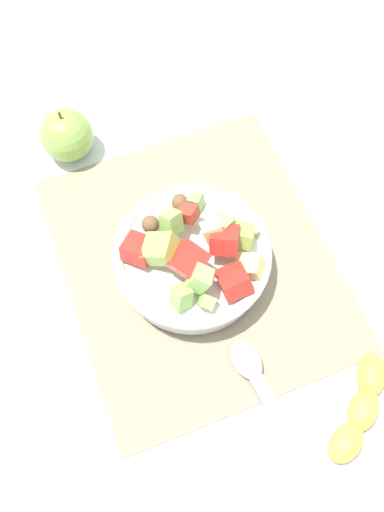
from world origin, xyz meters
The scene contains 6 objects.
ground_plane centered at (0.00, 0.00, 0.00)m, with size 2.40×2.40×0.00m, color silver.
placemat centered at (0.00, 0.00, 0.00)m, with size 0.42×0.36×0.01m, color gray.
salad_bowl centered at (0.01, -0.01, 0.04)m, with size 0.21×0.21×0.11m.
serving_spoon centered at (0.21, 0.01, 0.01)m, with size 0.24×0.05×0.01m.
whole_apple centered at (-0.25, -0.11, 0.04)m, with size 0.08×0.08×0.09m.
banana_whole centered at (0.26, 0.11, 0.02)m, with size 0.12×0.13×0.04m.
Camera 1 is at (0.29, -0.12, 0.71)m, focal length 38.48 mm.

